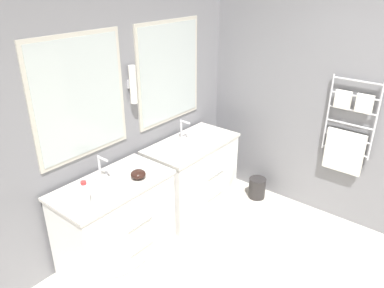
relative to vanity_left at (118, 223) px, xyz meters
The scene contains 9 objects.
wall_back 1.04m from the vanity_left, 43.20° to the left, with size 4.81×0.15×2.60m.
wall_right 2.39m from the vanity_left, 24.17° to the right, with size 0.13×4.42×2.60m.
vanity_left is the anchor object (origin of this frame).
vanity_right 1.11m from the vanity_left, ahead, with size 1.06×0.63×0.84m.
faucet_left 0.55m from the vanity_left, 90.00° to the left, with size 0.17×0.14×0.22m.
faucet_right 1.24m from the vanity_left, ahead, with size 0.17×0.14×0.22m.
toiletry_bottle 0.61m from the vanity_left, behind, with size 0.07×0.07×0.21m.
amenity_bowl 0.50m from the vanity_left, 21.53° to the right, with size 0.14×0.14×0.08m.
waste_bin 1.86m from the vanity_left, 13.84° to the right, with size 0.20×0.20×0.25m.
Camera 1 is at (-2.13, -0.34, 2.52)m, focal length 35.00 mm.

